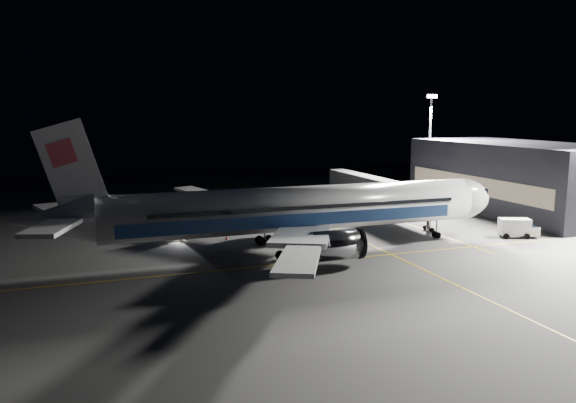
# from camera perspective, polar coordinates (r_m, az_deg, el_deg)

# --- Properties ---
(ground) EXTENTS (200.00, 200.00, 0.00)m
(ground) POSITION_cam_1_polar(r_m,az_deg,el_deg) (71.24, 0.98, -4.93)
(ground) COLOR #4C4C4F
(ground) RESTS_ON ground
(guide_line_main) EXTENTS (0.25, 80.00, 0.01)m
(guide_line_main) POSITION_cam_1_polar(r_m,az_deg,el_deg) (75.20, 8.16, -4.26)
(guide_line_main) COLOR gold
(guide_line_main) RESTS_ON ground
(guide_line_cross) EXTENTS (70.00, 0.25, 0.01)m
(guide_line_cross) POSITION_cam_1_polar(r_m,az_deg,el_deg) (65.83, 2.80, -6.11)
(guide_line_cross) COLOR gold
(guide_line_cross) RESTS_ON ground
(guide_line_side) EXTENTS (0.25, 40.00, 0.01)m
(guide_line_side) POSITION_cam_1_polar(r_m,az_deg,el_deg) (89.51, 12.04, -2.22)
(guide_line_side) COLOR gold
(guide_line_side) RESTS_ON ground
(airliner) EXTENTS (61.48, 54.22, 16.64)m
(airliner) POSITION_cam_1_polar(r_m,az_deg,el_deg) (69.81, 0.16, -0.88)
(airliner) COLOR silver
(airliner) RESTS_ON ground
(terminal) EXTENTS (18.12, 40.00, 12.00)m
(terminal) POSITION_cam_1_polar(r_m,az_deg,el_deg) (106.02, 22.16, 2.32)
(terminal) COLOR black
(terminal) RESTS_ON ground
(jet_bridge) EXTENTS (3.60, 34.40, 6.30)m
(jet_bridge) POSITION_cam_1_polar(r_m,az_deg,el_deg) (95.63, 9.63, 1.35)
(jet_bridge) COLOR #B2B2B7
(jet_bridge) RESTS_ON ground
(floodlight_mast_north) EXTENTS (2.40, 0.68, 20.70)m
(floodlight_mast_north) POSITION_cam_1_polar(r_m,az_deg,el_deg) (116.16, 14.22, 6.41)
(floodlight_mast_north) COLOR #59595E
(floodlight_mast_north) RESTS_ON ground
(service_truck) EXTENTS (5.59, 3.84, 2.67)m
(service_truck) POSITION_cam_1_polar(r_m,az_deg,el_deg) (83.98, 22.32, -2.46)
(service_truck) COLOR silver
(service_truck) RESTS_ON ground
(baggage_tug) EXTENTS (2.88, 2.60, 1.73)m
(baggage_tug) POSITION_cam_1_polar(r_m,az_deg,el_deg) (78.84, -10.75, -3.12)
(baggage_tug) COLOR black
(baggage_tug) RESTS_ON ground
(safety_cone_a) EXTENTS (0.35, 0.35, 0.53)m
(safety_cone_a) POSITION_cam_1_polar(r_m,az_deg,el_deg) (76.79, 3.81, -3.71)
(safety_cone_a) COLOR red
(safety_cone_a) RESTS_ON ground
(safety_cone_b) EXTENTS (0.44, 0.44, 0.67)m
(safety_cone_b) POSITION_cam_1_polar(r_m,az_deg,el_deg) (82.35, 2.49, -2.78)
(safety_cone_b) COLOR red
(safety_cone_b) RESTS_ON ground
(safety_cone_c) EXTENTS (0.40, 0.40, 0.60)m
(safety_cone_c) POSITION_cam_1_polar(r_m,az_deg,el_deg) (77.32, -6.26, -3.63)
(safety_cone_c) COLOR red
(safety_cone_c) RESTS_ON ground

